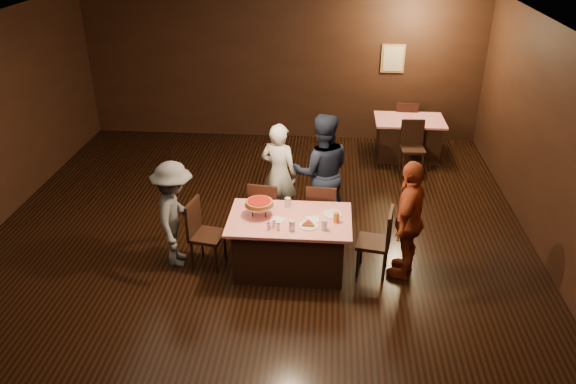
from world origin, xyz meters
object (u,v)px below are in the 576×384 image
(back_table, at_px, (408,138))
(chair_back_near, at_px, (413,148))
(chair_far_left, at_px, (266,209))
(diner_white_jacket, at_px, (279,174))
(chair_far_right, at_px, (321,211))
(glass_front_right, at_px, (324,225))
(chair_end_right, at_px, (374,241))
(diner_grey_knit, at_px, (175,215))
(chair_end_left, at_px, (208,234))
(chair_back_far, at_px, (405,123))
(glass_back, at_px, (288,203))
(plate_empty, at_px, (332,214))
(glass_amber, at_px, (336,217))
(pizza_stand, at_px, (259,203))
(diner_red_shirt, at_px, (409,220))
(diner_navy_hoodie, at_px, (322,172))
(main_table, at_px, (290,244))
(glass_front_left, at_px, (292,226))

(back_table, xyz_separation_m, chair_back_near, (0.00, -0.70, 0.09))
(chair_far_left, height_order, diner_white_jacket, diner_white_jacket)
(chair_far_right, height_order, glass_front_right, chair_far_right)
(chair_end_right, relative_size, diner_grey_knit, 0.64)
(chair_end_left, bearing_deg, chair_far_right, -52.95)
(chair_back_near, relative_size, diner_grey_knit, 0.64)
(back_table, distance_m, chair_back_far, 0.61)
(glass_back, bearing_deg, diner_white_jacket, 102.01)
(plate_empty, height_order, glass_back, glass_back)
(diner_grey_knit, height_order, glass_amber, diner_grey_knit)
(pizza_stand, bearing_deg, diner_red_shirt, -1.10)
(chair_end_right, bearing_deg, diner_grey_knit, -80.08)
(chair_back_near, xyz_separation_m, pizza_stand, (-2.39, -3.19, 0.48))
(chair_far_left, relative_size, chair_end_left, 1.00)
(chair_far_left, height_order, diner_red_shirt, diner_red_shirt)
(plate_empty, distance_m, glass_back, 0.62)
(chair_far_left, distance_m, glass_back, 0.68)
(diner_white_jacket, distance_m, plate_empty, 1.38)
(chair_end_right, bearing_deg, chair_far_right, -126.50)
(diner_red_shirt, distance_m, pizza_stand, 1.93)
(chair_back_near, relative_size, chair_back_far, 1.00)
(chair_back_near, relative_size, diner_navy_hoodie, 0.53)
(chair_back_far, bearing_deg, glass_front_right, 75.57)
(main_table, distance_m, glass_front_right, 0.69)
(chair_far_right, xyz_separation_m, pizza_stand, (-0.80, -0.70, 0.48))
(main_table, relative_size, chair_end_left, 1.68)
(glass_front_left, bearing_deg, diner_grey_knit, 168.36)
(back_table, bearing_deg, diner_navy_hoodie, -120.03)
(chair_far_left, distance_m, diner_white_jacket, 0.63)
(main_table, distance_m, glass_amber, 0.75)
(plate_empty, bearing_deg, diner_navy_hoodie, 99.33)
(chair_far_right, relative_size, diner_white_jacket, 0.60)
(chair_far_left, relative_size, chair_end_right, 1.00)
(chair_back_near, bearing_deg, diner_navy_hoodie, -129.99)
(main_table, height_order, chair_back_near, chair_back_near)
(chair_back_far, bearing_deg, glass_back, 67.71)
(main_table, relative_size, chair_far_left, 1.68)
(chair_end_left, distance_m, glass_back, 1.15)
(diner_white_jacket, distance_m, glass_front_right, 1.68)
(glass_front_left, xyz_separation_m, glass_front_right, (0.40, 0.05, 0.00))
(pizza_stand, distance_m, plate_empty, 0.97)
(diner_white_jacket, height_order, glass_front_right, diner_white_jacket)
(chair_end_left, height_order, diner_white_jacket, diner_white_jacket)
(diner_navy_hoodie, distance_m, glass_back, 0.97)
(chair_far_left, relative_size, glass_back, 6.79)
(chair_far_right, bearing_deg, main_table, 64.91)
(chair_back_far, height_order, plate_empty, chair_back_far)
(chair_end_right, relative_size, pizza_stand, 2.50)
(back_table, relative_size, glass_front_right, 9.29)
(chair_back_far, bearing_deg, chair_end_left, 59.16)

